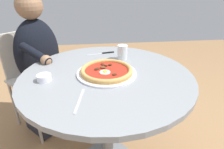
{
  "coord_description": "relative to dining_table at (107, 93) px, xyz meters",
  "views": [
    {
      "loc": [
        0.94,
        -0.07,
        1.22
      ],
      "look_at": [
        0.02,
        0.03,
        0.76
      ],
      "focal_mm": 29.62,
      "sensor_mm": 36.0,
      "label": 1
    }
  ],
  "objects": [
    {
      "name": "dining_table",
      "position": [
        0.0,
        0.0,
        0.0
      ],
      "size": [
        0.97,
        0.97,
        0.76
      ],
      "color": "gray",
      "rests_on": "ground"
    },
    {
      "name": "pizza_on_plate",
      "position": [
        0.01,
        -0.0,
        0.15
      ],
      "size": [
        0.34,
        0.34,
        0.04
      ],
      "color": "white",
      "rests_on": "dining_table"
    },
    {
      "name": "water_glass",
      "position": [
        -0.2,
        0.12,
        0.17
      ],
      "size": [
        0.07,
        0.07,
        0.1
      ],
      "color": "silver",
      "rests_on": "dining_table"
    },
    {
      "name": "steak_knife",
      "position": [
        -0.32,
        0.01,
        0.14
      ],
      "size": [
        0.05,
        0.2,
        0.01
      ],
      "color": "silver",
      "rests_on": "dining_table"
    },
    {
      "name": "ramekin_capers",
      "position": [
        0.05,
        -0.33,
        0.15
      ],
      "size": [
        0.07,
        0.07,
        0.03
      ],
      "color": "white",
      "rests_on": "dining_table"
    },
    {
      "name": "fork_utensil",
      "position": [
        0.26,
        -0.14,
        0.13
      ],
      "size": [
        0.19,
        0.04,
        0.0
      ],
      "color": "#BCBCC1",
      "rests_on": "dining_table"
    },
    {
      "name": "diner_person",
      "position": [
        -0.49,
        -0.5,
        -0.11
      ],
      "size": [
        0.57,
        0.44,
        1.17
      ],
      "color": "#282833",
      "rests_on": "ground"
    },
    {
      "name": "cafe_chair_diner",
      "position": [
        -0.59,
        -0.6,
        -0.1
      ],
      "size": [
        0.59,
        0.59,
        0.86
      ],
      "color": "beige",
      "rests_on": "ground"
    }
  ]
}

